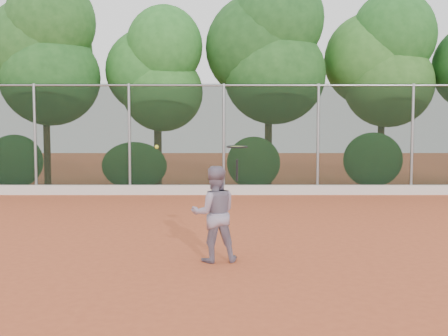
{
  "coord_description": "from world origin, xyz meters",
  "views": [
    {
      "loc": [
        -0.01,
        -8.87,
        1.94
      ],
      "look_at": [
        0.0,
        1.0,
        1.25
      ],
      "focal_mm": 40.0,
      "sensor_mm": 36.0,
      "label": 1
    }
  ],
  "objects": [
    {
      "name": "ground",
      "position": [
        0.0,
        0.0,
        0.0
      ],
      "size": [
        80.0,
        80.0,
        0.0
      ],
      "primitive_type": "plane",
      "color": "#BA502C",
      "rests_on": "ground"
    },
    {
      "name": "concrete_curb",
      "position": [
        0.0,
        6.82,
        0.15
      ],
      "size": [
        24.0,
        0.2,
        0.3
      ],
      "primitive_type": "cube",
      "color": "silver",
      "rests_on": "ground"
    },
    {
      "name": "chainlink_fence",
      "position": [
        -0.0,
        7.0,
        1.86
      ],
      "size": [
        24.09,
        0.09,
        3.5
      ],
      "color": "black",
      "rests_on": "ground"
    },
    {
      "name": "tennis_racket",
      "position": [
        0.19,
        -1.54,
        1.7
      ],
      "size": [
        0.35,
        0.35,
        0.53
      ],
      "color": "black",
      "rests_on": "ground"
    },
    {
      "name": "tennis_player",
      "position": [
        -0.15,
        -1.42,
        0.73
      ],
      "size": [
        0.78,
        0.65,
        1.45
      ],
      "primitive_type": "imported",
      "rotation": [
        0.0,
        0.0,
        3.29
      ],
      "color": "gray",
      "rests_on": "ground"
    },
    {
      "name": "foliage_backdrop",
      "position": [
        -0.55,
        8.98,
        4.4
      ],
      "size": [
        23.7,
        3.63,
        7.55
      ],
      "color": "#49321C",
      "rests_on": "ground"
    },
    {
      "name": "tennis_ball_in_flight",
      "position": [
        -1.05,
        -1.11,
        1.73
      ],
      "size": [
        0.06,
        0.06,
        0.06
      ],
      "color": "#C8D12F",
      "rests_on": "ground"
    }
  ]
}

